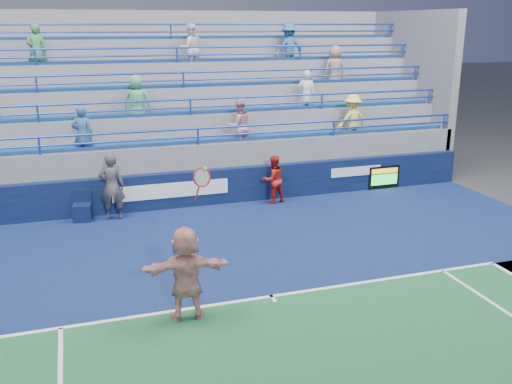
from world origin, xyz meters
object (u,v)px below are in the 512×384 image
object	(u,v)px
line_judge	(112,186)
ball_girl	(273,179)
serve_speed_board	(383,177)
tennis_player	(186,273)
judge_chair	(82,211)

from	to	relation	value
line_judge	ball_girl	xyz separation A→B (m)	(4.85, 0.06, -0.22)
line_judge	ball_girl	world-z (taller)	line_judge
serve_speed_board	ball_girl	size ratio (longest dim) A/B	0.76
line_judge	ball_girl	size ratio (longest dim) A/B	1.29
tennis_player	judge_chair	bearing A→B (deg)	105.06
line_judge	ball_girl	distance (m)	4.86
tennis_player	ball_girl	distance (m)	7.48
line_judge	ball_girl	bearing A→B (deg)	-172.00
judge_chair	tennis_player	xyz separation A→B (m)	(1.72, -6.40, 0.63)
serve_speed_board	judge_chair	size ratio (longest dim) A/B	1.30
tennis_player	ball_girl	xyz separation A→B (m)	(3.98, 6.33, -0.16)
tennis_player	line_judge	distance (m)	6.33
tennis_player	ball_girl	world-z (taller)	tennis_player
serve_speed_board	tennis_player	size ratio (longest dim) A/B	0.39
serve_speed_board	line_judge	bearing A→B (deg)	-177.42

